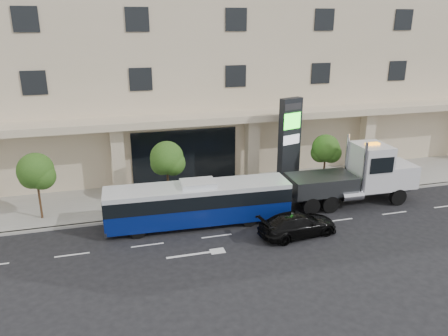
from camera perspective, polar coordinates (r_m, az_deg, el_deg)
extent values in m
plane|color=black|center=(26.99, -1.78, -7.47)|extent=(120.00, 120.00, 0.00)
cube|color=gray|center=(31.42, -3.99, -3.48)|extent=(120.00, 6.00, 0.15)
cube|color=gray|center=(28.72, -2.75, -5.65)|extent=(120.00, 0.30, 0.15)
cube|color=#C5B493|center=(39.53, -7.58, 15.72)|extent=(60.00, 15.00, 20.00)
cube|color=#C5B493|center=(31.61, -4.87, 6.36)|extent=(60.00, 2.80, 0.50)
cube|color=black|center=(33.48, -5.12, 1.65)|extent=(8.00, 0.12, 4.00)
cube|color=#C5B493|center=(31.75, -13.64, 1.09)|extent=(0.90, 0.90, 4.90)
cube|color=#C5B493|center=(33.51, 3.68, 2.50)|extent=(0.90, 0.90, 4.90)
cube|color=#C5B493|center=(37.91, 18.13, 3.51)|extent=(0.90, 0.90, 4.90)
cylinder|color=#422B19|center=(29.36, -22.97, -3.51)|extent=(0.14, 0.14, 2.80)
sphere|color=#144012|center=(28.80, -23.39, -0.33)|extent=(2.20, 2.20, 2.20)
sphere|color=#144012|center=(28.66, -22.67, -1.00)|extent=(1.65, 1.65, 1.65)
sphere|color=#144012|center=(29.15, -23.83, -1.00)|extent=(1.54, 1.54, 1.54)
cylinder|color=#422B19|center=(29.26, -7.33, -2.05)|extent=(0.14, 0.14, 2.94)
sphere|color=#144012|center=(28.68, -7.48, 1.33)|extent=(2.20, 2.20, 2.20)
sphere|color=#144012|center=(28.64, -6.70, 0.64)|extent=(1.65, 1.65, 1.65)
sphere|color=#144012|center=(28.96, -8.09, 0.60)|extent=(1.54, 1.54, 1.54)
cylinder|color=#422B19|center=(32.81, 12.93, -0.28)|extent=(0.14, 0.14, 2.73)
sphere|color=#144012|center=(32.33, 13.14, 2.54)|extent=(2.00, 2.00, 2.00)
sphere|color=#144012|center=(32.41, 13.81, 1.95)|extent=(1.50, 1.50, 1.50)
sphere|color=#144012|center=(32.46, 12.46, 1.94)|extent=(1.40, 1.40, 1.40)
cylinder|color=black|center=(25.77, -11.18, -8.01)|extent=(0.94, 0.32, 0.93)
cylinder|color=black|center=(27.54, -11.37, -6.23)|extent=(0.94, 0.32, 0.93)
cylinder|color=black|center=(26.72, 3.35, -6.68)|extent=(0.94, 0.32, 0.93)
cylinder|color=black|center=(28.42, 2.24, -5.05)|extent=(0.94, 0.32, 0.93)
cube|color=#07165A|center=(26.79, -3.36, -5.62)|extent=(11.22, 2.78, 1.11)
cube|color=black|center=(26.40, -3.40, -3.70)|extent=(11.22, 2.82, 0.83)
cube|color=silver|center=(26.20, -3.42, -2.57)|extent=(11.22, 2.78, 0.28)
cube|color=silver|center=(26.10, -3.43, -2.00)|extent=(2.10, 1.57, 0.28)
cube|color=#2D3033|center=(26.71, -15.17, -7.46)|extent=(0.24, 2.32, 0.28)
cube|color=#2D3033|center=(28.34, 7.75, -5.39)|extent=(0.24, 2.32, 0.28)
cube|color=#2D3033|center=(31.05, 16.17, -2.97)|extent=(8.90, 1.28, 0.42)
cube|color=silver|center=(32.52, 21.51, -0.72)|extent=(2.15, 2.46, 1.57)
cube|color=silver|center=(33.13, 22.99, -0.56)|extent=(0.14, 2.09, 1.25)
cube|color=silver|center=(31.16, 18.53, 0.23)|extent=(2.16, 2.67, 3.03)
cube|color=black|center=(31.56, 20.14, 1.18)|extent=(0.16, 2.30, 1.25)
cylinder|color=silver|center=(29.56, 17.86, -0.14)|extent=(0.19, 0.19, 3.55)
cylinder|color=silver|center=(31.43, 15.71, 1.16)|extent=(0.19, 0.19, 3.55)
cube|color=#2D3033|center=(29.75, 12.55, -2.01)|extent=(4.45, 2.62, 1.15)
cube|color=#2D3033|center=(28.98, 8.01, -3.62)|extent=(1.68, 0.34, 0.23)
cube|color=#2D3033|center=(28.92, 6.81, -4.51)|extent=(0.31, 1.89, 0.19)
cube|color=orange|center=(30.73, 18.82, 3.00)|extent=(0.95, 0.39, 0.15)
cylinder|color=black|center=(31.88, 21.75, -3.53)|extent=(1.16, 0.36, 1.15)
cylinder|color=black|center=(33.54, 19.62, -2.20)|extent=(1.16, 0.36, 1.15)
cylinder|color=black|center=(29.32, 13.71, -4.60)|extent=(1.16, 0.36, 1.15)
cylinder|color=black|center=(31.12, 11.87, -3.09)|extent=(1.16, 0.36, 1.15)
cylinder|color=black|center=(28.74, 11.30, -4.91)|extent=(1.16, 0.36, 1.15)
cylinder|color=black|center=(30.57, 9.58, -3.34)|extent=(1.16, 0.36, 1.15)
imported|color=black|center=(25.87, 9.62, -7.26)|extent=(4.95, 2.52, 1.38)
cube|color=black|center=(31.61, 8.52, 3.04)|extent=(1.76, 1.04, 6.69)
cube|color=#29DC24|center=(30.91, 8.91, 6.08)|extent=(1.40, 0.50, 1.12)
cube|color=silver|center=(31.23, 8.79, 3.68)|extent=(1.40, 0.50, 0.67)
cube|color=#262628|center=(30.72, 9.00, 7.91)|extent=(1.40, 0.50, 0.45)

